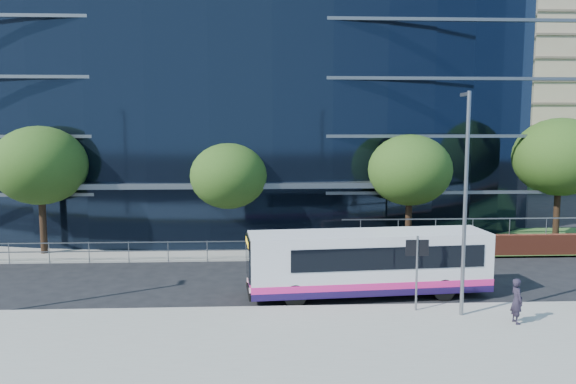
{
  "coord_description": "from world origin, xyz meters",
  "views": [
    {
      "loc": [
        -1.21,
        -21.51,
        6.9
      ],
      "look_at": [
        0.22,
        8.0,
        3.48
      ],
      "focal_mm": 35.0,
      "sensor_mm": 36.0,
      "label": 1
    }
  ],
  "objects": [
    {
      "name": "kerb",
      "position": [
        0.0,
        -1.0,
        0.08
      ],
      "size": [
        80.0,
        0.25,
        0.16
      ],
      "primitive_type": "cube",
      "color": "gray",
      "rests_on": "ground"
    },
    {
      "name": "tree_far_a",
      "position": [
        -13.0,
        9.0,
        4.86
      ],
      "size": [
        4.95,
        4.95,
        6.98
      ],
      "color": "black",
      "rests_on": "ground"
    },
    {
      "name": "streetlight_east",
      "position": [
        6.0,
        -2.17,
        4.44
      ],
      "size": [
        0.15,
        0.77,
        8.0
      ],
      "color": "slate",
      "rests_on": "pavement_near"
    },
    {
      "name": "yellow_line_inner",
      "position": [
        0.0,
        -0.65,
        0.01
      ],
      "size": [
        80.0,
        0.08,
        0.01
      ],
      "primitive_type": "cube",
      "color": "gold",
      "rests_on": "ground"
    },
    {
      "name": "ground",
      "position": [
        0.0,
        0.0,
        0.0
      ],
      "size": [
        200.0,
        200.0,
        0.0
      ],
      "primitive_type": "plane",
      "color": "black",
      "rests_on": "ground"
    },
    {
      "name": "glass_office",
      "position": [
        -4.0,
        20.85,
        8.0
      ],
      "size": [
        44.0,
        23.1,
        16.0
      ],
      "color": "black",
      "rests_on": "ground"
    },
    {
      "name": "tree_dist_e",
      "position": [
        24.0,
        40.0,
        4.54
      ],
      "size": [
        4.62,
        4.62,
        6.51
      ],
      "color": "black",
      "rests_on": "ground"
    },
    {
      "name": "pavement_near",
      "position": [
        0.0,
        -5.0,
        0.07
      ],
      "size": [
        80.0,
        8.0,
        0.15
      ],
      "primitive_type": "cube",
      "color": "gray",
      "rests_on": "ground"
    },
    {
      "name": "street_sign",
      "position": [
        4.5,
        -1.59,
        2.15
      ],
      "size": [
        0.85,
        0.09,
        2.8
      ],
      "color": "slate",
      "rests_on": "pavement_near"
    },
    {
      "name": "guard_railings",
      "position": [
        -8.0,
        7.0,
        0.82
      ],
      "size": [
        24.0,
        0.05,
        1.1
      ],
      "color": "slate",
      "rests_on": "ground"
    },
    {
      "name": "apartment_block",
      "position": [
        32.0,
        57.21,
        11.11
      ],
      "size": [
        60.0,
        42.0,
        30.0
      ],
      "color": "#2D511E",
      "rests_on": "ground"
    },
    {
      "name": "tree_far_d",
      "position": [
        16.0,
        10.0,
        5.19
      ],
      "size": [
        5.28,
        5.28,
        7.44
      ],
      "color": "black",
      "rests_on": "ground"
    },
    {
      "name": "city_bus",
      "position": [
        3.25,
        0.73,
        1.41
      ],
      "size": [
        9.97,
        3.06,
        2.66
      ],
      "rotation": [
        0.0,
        0.0,
        0.08
      ],
      "color": "silver",
      "rests_on": "ground"
    },
    {
      "name": "yellow_line_outer",
      "position": [
        0.0,
        -0.8,
        0.01
      ],
      "size": [
        80.0,
        0.08,
        0.01
      ],
      "primitive_type": "cube",
      "color": "gold",
      "rests_on": "ground"
    },
    {
      "name": "pedestrian",
      "position": [
        7.59,
        -3.12,
        0.94
      ],
      "size": [
        0.4,
        0.59,
        1.58
      ],
      "primitive_type": "imported",
      "rotation": [
        0.0,
        0.0,
        1.61
      ],
      "color": "black",
      "rests_on": "pavement_near"
    },
    {
      "name": "tree_far_c",
      "position": [
        7.0,
        9.0,
        4.54
      ],
      "size": [
        4.62,
        4.62,
        6.51
      ],
      "color": "black",
      "rests_on": "ground"
    },
    {
      "name": "tree_far_b",
      "position": [
        -3.0,
        9.5,
        4.21
      ],
      "size": [
        4.29,
        4.29,
        6.05
      ],
      "color": "black",
      "rests_on": "ground"
    },
    {
      "name": "far_forecourt",
      "position": [
        -6.0,
        11.0,
        0.05
      ],
      "size": [
        50.0,
        8.0,
        0.1
      ],
      "primitive_type": "cube",
      "color": "gray",
      "rests_on": "ground"
    }
  ]
}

